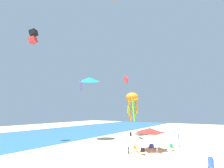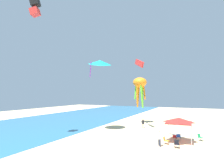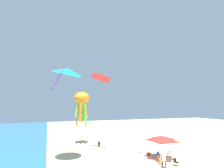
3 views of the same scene
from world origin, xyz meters
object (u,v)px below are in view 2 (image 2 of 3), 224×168
object	(u,v)px
kite_parafoil_red	(139,63)
kite_box_black	(35,7)
folding_chair_facing_ocean	(166,140)
kite_octopus_orange	(140,84)
canopy_tent	(179,120)
folding_chair_left_of_tent	(200,137)
person_watching_sky	(143,123)
person_near_umbrella	(159,137)
folding_chair_right_of_tent	(178,136)
folding_chair_near_cooler	(177,143)
cooler_box	(175,136)
kite_delta_teal	(100,62)

from	to	relation	value
kite_parafoil_red	kite_box_black	bearing A→B (deg)	-80.73
folding_chair_facing_ocean	kite_octopus_orange	distance (m)	16.74
canopy_tent	folding_chair_left_of_tent	bearing A→B (deg)	-51.18
canopy_tent	person_watching_sky	size ratio (longest dim) A/B	2.16
person_near_umbrella	kite_box_black	distance (m)	23.03
person_near_umbrella	canopy_tent	bearing A→B (deg)	-64.89
canopy_tent	folding_chair_facing_ocean	bearing A→B (deg)	140.24
folding_chair_facing_ocean	person_watching_sky	world-z (taller)	person_watching_sky
folding_chair_right_of_tent	person_near_umbrella	size ratio (longest dim) A/B	0.45
kite_octopus_orange	kite_parafoil_red	bearing A→B (deg)	-83.95
folding_chair_near_cooler	person_near_umbrella	xyz separation A→B (m)	(-0.25, 1.81, 0.60)
folding_chair_near_cooler	folding_chair_right_of_tent	bearing A→B (deg)	79.08
folding_chair_left_of_tent	kite_box_black	bearing A→B (deg)	148.05
folding_chair_facing_ocean	folding_chair_left_of_tent	distance (m)	5.06
cooler_box	kite_box_black	world-z (taller)	kite_box_black
folding_chair_near_cooler	kite_box_black	distance (m)	24.74
folding_chair_left_of_tent	canopy_tent	bearing A→B (deg)	163.03
kite_parafoil_red	cooler_box	bearing A→B (deg)	20.11
folding_chair_near_cooler	folding_chair_right_of_tent	xyz separation A→B (m)	(3.58, 0.19, 0.00)
cooler_box	kite_octopus_orange	size ratio (longest dim) A/B	0.11
kite_delta_teal	kite_box_black	distance (m)	11.89
folding_chair_facing_ocean	person_near_umbrella	xyz separation A→B (m)	(-1.26, 0.46, 0.60)
kite_parafoil_red	folding_chair_right_of_tent	bearing A→B (deg)	14.10
folding_chair_near_cooler	person_near_umbrella	bearing A→B (deg)	173.89
cooler_box	person_near_umbrella	xyz separation A→B (m)	(-5.13, 1.04, 0.87)
canopy_tent	person_near_umbrella	xyz separation A→B (m)	(-2.86, 1.79, -1.56)
kite_delta_teal	folding_chair_left_of_tent	bearing A→B (deg)	-36.15
kite_delta_teal	folding_chair_right_of_tent	bearing A→B (deg)	-40.22
kite_octopus_orange	kite_delta_teal	bearing A→B (deg)	-119.70
cooler_box	kite_octopus_orange	world-z (taller)	kite_octopus_orange
folding_chair_near_cooler	canopy_tent	bearing A→B (deg)	76.40
person_watching_sky	kite_box_black	world-z (taller)	kite_box_black
folding_chair_near_cooler	folding_chair_left_of_tent	distance (m)	5.05
canopy_tent	person_near_umbrella	bearing A→B (deg)	147.92
kite_octopus_orange	kite_parafoil_red	xyz separation A→B (m)	(-5.94, -1.76, 3.17)
folding_chair_left_of_tent	kite_parafoil_red	bearing A→B (deg)	101.54
person_near_umbrella	kite_parafoil_red	distance (m)	14.02
canopy_tent	kite_octopus_orange	xyz separation A→B (m)	(11.60, 8.47, 5.25)
canopy_tent	kite_delta_teal	distance (m)	14.69
cooler_box	person_near_umbrella	distance (m)	5.30
folding_chair_facing_ocean	cooler_box	distance (m)	3.92
folding_chair_right_of_tent	canopy_tent	bearing A→B (deg)	85.66
canopy_tent	folding_chair_facing_ocean	xyz separation A→B (m)	(-1.60, 1.33, -2.16)
folding_chair_right_of_tent	kite_delta_teal	world-z (taller)	kite_delta_teal
cooler_box	kite_delta_teal	size ratio (longest dim) A/B	0.12
canopy_tent	kite_box_black	bearing A→B (deg)	111.47
folding_chair_near_cooler	person_watching_sky	distance (m)	11.61
canopy_tent	kite_box_black	size ratio (longest dim) A/B	1.38
folding_chair_near_cooler	cooler_box	bearing A→B (deg)	84.98
folding_chair_near_cooler	folding_chair_left_of_tent	world-z (taller)	same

